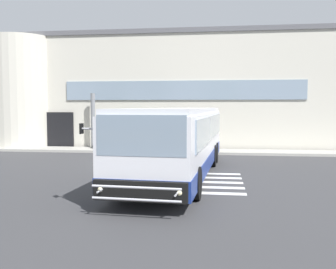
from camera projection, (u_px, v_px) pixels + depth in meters
ground_plane at (150, 164)px, 18.50m from camera, size 80.00×90.00×0.02m
bay_paint_stripes at (183, 181)px, 14.09m from camera, size 4.40×3.96×0.01m
terminal_building at (168, 93)px, 29.80m from camera, size 22.97×13.80×7.68m
boarding_curb at (164, 151)px, 23.24m from camera, size 25.17×2.00×0.15m
entry_support_column at (93, 121)px, 24.32m from camera, size 0.28×0.28×3.46m
bus_main_foreground at (178, 142)px, 15.23m from camera, size 3.70×12.09×2.70m
passenger_near_column at (101, 134)px, 23.21m from camera, size 0.50×0.52×1.68m
passenger_by_doorway at (122, 134)px, 23.28m from camera, size 0.53×0.37×1.68m
passenger_at_curb_edge at (127, 134)px, 23.45m from camera, size 0.50×0.40×1.68m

